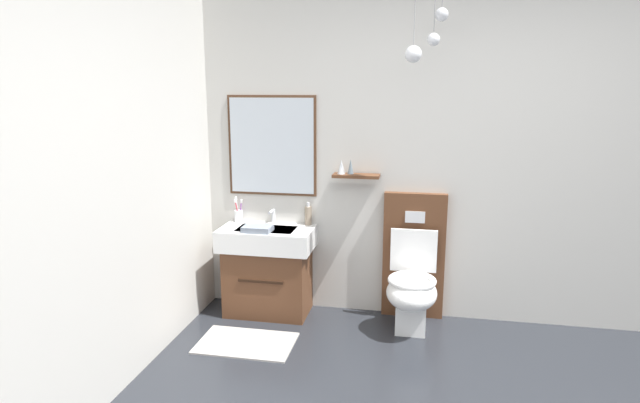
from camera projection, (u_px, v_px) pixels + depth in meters
wall_back at (470, 146)px, 4.04m from camera, size 4.41×0.59×2.72m
wall_left at (39, 181)px, 2.55m from camera, size 0.12×4.07×2.72m
bath_mat at (246, 343)px, 3.83m from camera, size 0.68×0.44×0.01m
vanity_sink_left at (268, 268)px, 4.31m from camera, size 0.74×0.45×0.71m
tap_on_left_sink at (273, 214)px, 4.37m from camera, size 0.03×0.13×0.11m
toilet at (412, 278)px, 4.07m from camera, size 0.48×0.62×1.00m
toothbrush_cup at (239, 215)px, 4.42m from camera, size 0.07×0.07×0.21m
soap_dispenser at (308, 215)px, 4.31m from camera, size 0.06×0.06×0.18m
folded_hand_towel at (258, 229)px, 4.12m from camera, size 0.22×0.16×0.04m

